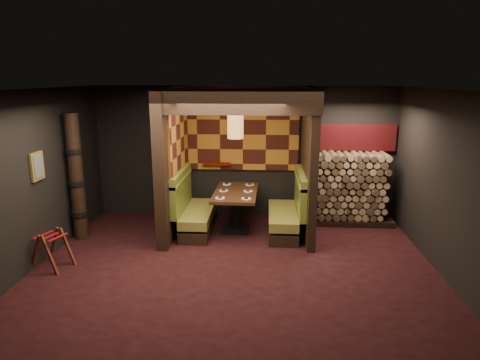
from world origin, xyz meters
The scene contains 23 objects.
floor centered at (0.00, 0.00, -0.01)m, with size 6.50×5.50×0.02m, color black.
ceiling centered at (0.00, 0.00, 2.86)m, with size 6.50×5.50×0.02m, color black.
wall_back centered at (0.00, 2.76, 1.43)m, with size 6.50×0.02×2.85m, color black.
wall_front centered at (0.00, -2.76, 1.43)m, with size 6.50×0.02×2.85m, color black.
wall_left centered at (-3.26, 0.00, 1.43)m, with size 0.02×5.50×2.85m, color black.
wall_right centered at (3.26, 0.00, 1.43)m, with size 0.02×5.50×2.85m, color black.
partition_left centered at (-1.35, 1.65, 1.43)m, with size 0.20×2.20×2.85m, color black.
partition_right centered at (1.30, 1.70, 1.43)m, with size 0.15×2.10×2.85m, color black.
header_beam centered at (-0.02, 0.70, 2.63)m, with size 2.85×0.18×0.44m, color black.
tapa_back_panel centered at (-0.02, 2.71, 1.82)m, with size 2.40×0.06×1.55m, color #AE6A20.
tapa_side_panel centered at (-1.23, 1.82, 1.85)m, with size 0.04×1.85×1.45m, color #AE6A20.
lacquer_shelf centered at (-0.60, 2.65, 1.18)m, with size 0.60×0.12×0.07m, color #571004.
booth_bench_left centered at (-0.96, 1.65, 0.40)m, with size 0.68×1.60×1.14m.
booth_bench_right centered at (0.93, 1.65, 0.40)m, with size 0.68×1.60×1.14m.
dining_table centered at (-0.11, 1.72, 0.58)m, with size 0.88×1.57×0.82m.
place_settings centered at (-0.11, 1.72, 0.83)m, with size 0.69×1.25×0.03m.
pendant_lamp centered at (-0.11, 1.67, 2.11)m, with size 0.31×0.31×0.97m.
framed_picture centered at (-3.22, 0.10, 1.62)m, with size 0.05×0.36×0.46m.
luggage_rack centered at (-2.97, -0.19, 0.33)m, with size 0.71×0.59×0.66m.
totem_column centered at (-3.05, 1.10, 1.19)m, with size 0.31×0.31×2.40m.
firewood_stack centered at (2.29, 2.35, 0.75)m, with size 1.73×0.70×1.50m.
mosaic_header centered at (2.29, 2.68, 1.78)m, with size 1.83×0.10×0.56m, color maroon.
bay_front_post centered at (1.39, 1.96, 1.43)m, with size 0.08×0.08×2.85m, color black.
Camera 1 is at (0.49, -6.45, 3.03)m, focal length 32.00 mm.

